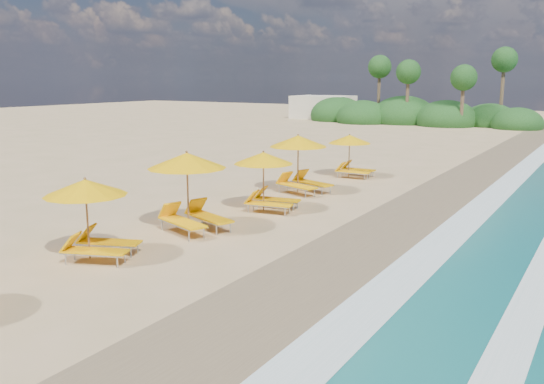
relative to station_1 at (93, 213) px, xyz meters
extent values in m
plane|color=tan|center=(2.39, 5.58, -1.30)|extent=(160.00, 160.00, 0.00)
cube|color=#877351|center=(6.39, 5.58, -1.30)|extent=(4.00, 160.00, 0.01)
cube|color=white|center=(7.89, 5.58, -1.27)|extent=(1.20, 160.00, 0.01)
cylinder|color=olive|center=(-0.17, -0.07, -0.19)|extent=(0.06, 0.06, 2.22)
cone|color=#FFB505|center=(-0.17, -0.07, 0.73)|extent=(2.97, 2.97, 0.45)
sphere|color=olive|center=(-0.17, -0.07, 0.98)|extent=(0.08, 0.08, 0.08)
cylinder|color=olive|center=(0.19, 3.83, -0.03)|extent=(0.06, 0.06, 2.54)
cone|color=#FFB505|center=(0.19, 3.83, 1.03)|extent=(3.32, 3.32, 0.51)
sphere|color=olive|center=(0.19, 3.83, 1.31)|extent=(0.09, 0.09, 0.09)
cylinder|color=olive|center=(0.83, 7.51, -0.20)|extent=(0.06, 0.06, 2.20)
cone|color=#FFB505|center=(0.83, 7.51, 0.72)|extent=(2.62, 2.62, 0.44)
sphere|color=olive|center=(0.83, 7.51, 0.96)|extent=(0.08, 0.08, 0.08)
cylinder|color=olive|center=(0.22, 11.31, -0.06)|extent=(0.06, 0.06, 2.47)
cone|color=#FFB505|center=(0.22, 11.31, 0.96)|extent=(3.18, 3.18, 0.50)
sphere|color=olive|center=(0.22, 11.31, 1.24)|extent=(0.09, 0.09, 0.09)
cylinder|color=olive|center=(0.54, 16.12, -0.24)|extent=(0.05, 0.05, 2.11)
cone|color=#FFB505|center=(0.54, 16.12, 0.63)|extent=(2.26, 2.26, 0.42)
sphere|color=olive|center=(0.54, 16.12, 0.87)|extent=(0.08, 0.08, 0.08)
ellipsoid|color=#163D14|center=(-3.61, 50.58, -0.68)|extent=(6.40, 6.40, 4.16)
ellipsoid|color=#163D14|center=(-8.61, 51.58, -0.60)|extent=(7.20, 7.20, 4.68)
ellipsoid|color=#163D14|center=(-12.61, 49.58, -0.72)|extent=(6.00, 6.00, 3.90)
ellipsoid|color=#163D14|center=(0.39, 52.58, -0.75)|extent=(5.60, 5.60, 3.64)
ellipsoid|color=#163D14|center=(-16.61, 51.58, -0.66)|extent=(6.60, 6.60, 4.29)
ellipsoid|color=#163D14|center=(3.39, 50.58, -0.81)|extent=(5.00, 5.00, 3.25)
cylinder|color=brown|center=(-1.61, 48.58, 1.20)|extent=(0.36, 0.36, 5.00)
sphere|color=#163D14|center=(-1.61, 48.58, 3.70)|extent=(2.60, 2.60, 2.60)
cylinder|color=brown|center=(-7.61, 49.58, 1.50)|extent=(0.36, 0.36, 5.60)
sphere|color=#163D14|center=(-7.61, 49.58, 4.30)|extent=(2.60, 2.60, 2.60)
cylinder|color=brown|center=(-11.61, 51.58, 1.80)|extent=(0.36, 0.36, 6.20)
sphere|color=#163D14|center=(-11.61, 51.58, 4.90)|extent=(2.60, 2.60, 2.60)
cylinder|color=brown|center=(1.39, 52.58, 2.10)|extent=(0.36, 0.36, 6.80)
sphere|color=#163D14|center=(1.39, 52.58, 5.50)|extent=(2.60, 2.60, 2.60)
cube|color=beige|center=(-19.61, 53.58, 0.10)|extent=(7.00, 5.00, 2.80)
camera|label=1|loc=(12.22, -10.45, 3.69)|focal=37.55mm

